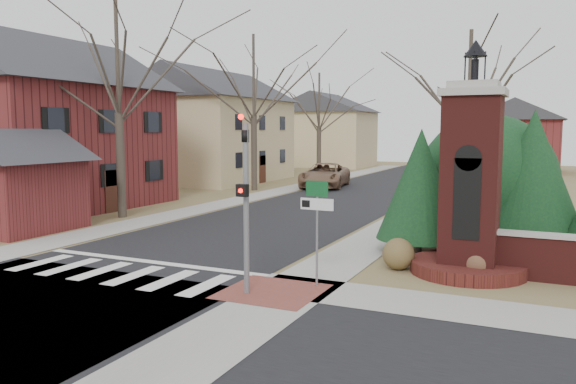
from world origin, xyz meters
The scene contains 26 objects.
ground centered at (0.00, 0.00, 0.00)m, with size 120.00×120.00×0.00m, color olive.
main_street centered at (0.00, 22.00, 0.01)m, with size 8.00×70.00×0.01m, color black.
crosswalk_zone centered at (0.00, 0.80, 0.01)m, with size 8.00×2.20×0.02m, color silver.
stop_bar centered at (0.00, 2.30, 0.01)m, with size 8.00×0.35×0.02m, color silver.
sidewalk_right_main centered at (5.20, 22.00, 0.01)m, with size 2.00×60.00×0.02m, color gray.
sidewalk_left centered at (-5.20, 22.00, 0.01)m, with size 2.00×60.00×0.02m, color gray.
curb_apron centered at (4.80, 1.00, 0.01)m, with size 2.40×2.40×0.02m, color brown.
traffic_signal_pole centered at (4.30, 0.57, 2.59)m, with size 0.28×0.41×4.50m.
sign_post centered at (5.59, 1.99, 1.95)m, with size 0.90×0.07×2.75m.
brick_gate_monument centered at (9.00, 4.99, 2.17)m, with size 3.20×3.20×6.47m.
house_brick_left centered at (-13.01, 9.99, 4.66)m, with size 9.80×11.80×9.42m.
house_stucco_left centered at (-13.50, 27.00, 4.59)m, with size 9.80×12.80×9.28m.
garage_left centered at (-8.52, 4.49, 2.24)m, with size 4.80×4.80×4.29m.
house_distant_left centered at (-12.01, 48.00, 4.25)m, with size 10.80×8.80×8.53m.
house_distant_right centered at (7.99, 47.99, 3.65)m, with size 8.80×8.80×7.30m.
evergreen_near centered at (7.20, 7.00, 2.30)m, with size 2.80×2.80×4.10m.
evergreen_mid centered at (10.50, 8.20, 2.60)m, with size 3.40×3.40×4.70m.
evergreen_mass centered at (9.00, 9.50, 2.40)m, with size 4.80×4.80×4.80m, color black.
bare_tree_0 centered at (-7.00, 9.00, 7.70)m, with size 8.05×8.05×11.15m.
bare_tree_1 centered at (-7.00, 22.00, 8.03)m, with size 8.40×8.40×11.64m.
bare_tree_2 centered at (-7.50, 35.00, 7.03)m, with size 7.35×7.35×10.19m.
bare_tree_3 centered at (7.50, 16.00, 6.69)m, with size 7.00×7.00×9.70m.
pickup_truck centered at (-3.40, 25.86, 0.86)m, with size 2.84×6.16×1.71m, color #815F46.
distant_car centered at (1.60, 45.74, 0.79)m, with size 1.67×4.79×1.58m, color #36373E.
dry_shrub_left centered at (7.10, 4.60, 0.46)m, with size 0.93×0.93×0.93m, color brown.
dry_shrub_right centered at (9.30, 4.60, 0.44)m, with size 0.87×0.87×0.87m, color brown.
Camera 1 is at (10.91, -11.24, 4.04)m, focal length 35.00 mm.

